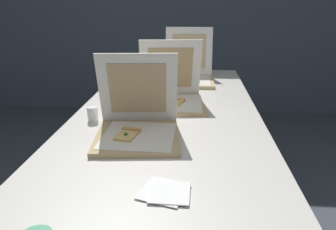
{
  "coord_description": "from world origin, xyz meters",
  "views": [
    {
      "loc": [
        0.13,
        -0.97,
        1.32
      ],
      "look_at": [
        0.02,
        0.46,
        0.8
      ],
      "focal_mm": 34.47,
      "sensor_mm": 36.0,
      "label": 1
    }
  ],
  "objects_px": {
    "cup_white_far": "(141,88)",
    "pizza_box_middle": "(172,96)",
    "pizza_box_front": "(137,126)",
    "cup_white_mid": "(118,105)",
    "pizza_box_back": "(189,74)",
    "table": "(167,122)",
    "cup_white_near_center": "(93,114)",
    "napkin_pile": "(167,191)"
  },
  "relations": [
    {
      "from": "cup_white_far",
      "to": "pizza_box_middle",
      "type": "bearing_deg",
      "value": -44.2
    },
    {
      "from": "pizza_box_front",
      "to": "cup_white_mid",
      "type": "bearing_deg",
      "value": 109.96
    },
    {
      "from": "pizza_box_back",
      "to": "cup_white_far",
      "type": "relative_size",
      "value": 5.92
    },
    {
      "from": "table",
      "to": "cup_white_far",
      "type": "bearing_deg",
      "value": 118.24
    },
    {
      "from": "cup_white_near_center",
      "to": "napkin_pile",
      "type": "bearing_deg",
      "value": -55.0
    },
    {
      "from": "napkin_pile",
      "to": "cup_white_far",
      "type": "bearing_deg",
      "value": 103.3
    },
    {
      "from": "table",
      "to": "pizza_box_back",
      "type": "relative_size",
      "value": 5.23
    },
    {
      "from": "table",
      "to": "pizza_box_back",
      "type": "bearing_deg",
      "value": 82.16
    },
    {
      "from": "pizza_box_back",
      "to": "napkin_pile",
      "type": "height_order",
      "value": "pizza_box_back"
    },
    {
      "from": "pizza_box_middle",
      "to": "napkin_pile",
      "type": "height_order",
      "value": "pizza_box_middle"
    },
    {
      "from": "table",
      "to": "cup_white_mid",
      "type": "distance_m",
      "value": 0.28
    },
    {
      "from": "pizza_box_back",
      "to": "cup_white_far",
      "type": "distance_m",
      "value": 0.47
    },
    {
      "from": "cup_white_near_center",
      "to": "napkin_pile",
      "type": "height_order",
      "value": "cup_white_near_center"
    },
    {
      "from": "pizza_box_front",
      "to": "table",
      "type": "bearing_deg",
      "value": 65.0
    },
    {
      "from": "table",
      "to": "pizza_box_back",
      "type": "distance_m",
      "value": 0.74
    },
    {
      "from": "cup_white_far",
      "to": "cup_white_mid",
      "type": "relative_size",
      "value": 1.0
    },
    {
      "from": "cup_white_far",
      "to": "cup_white_near_center",
      "type": "relative_size",
      "value": 1.0
    },
    {
      "from": "pizza_box_front",
      "to": "cup_white_near_center",
      "type": "height_order",
      "value": "pizza_box_front"
    },
    {
      "from": "pizza_box_back",
      "to": "cup_white_mid",
      "type": "bearing_deg",
      "value": -119.31
    },
    {
      "from": "table",
      "to": "cup_white_near_center",
      "type": "bearing_deg",
      "value": -161.05
    },
    {
      "from": "pizza_box_front",
      "to": "napkin_pile",
      "type": "xyz_separation_m",
      "value": [
        0.17,
        -0.42,
        -0.05
      ]
    },
    {
      "from": "pizza_box_back",
      "to": "cup_white_mid",
      "type": "relative_size",
      "value": 5.92
    },
    {
      "from": "table",
      "to": "cup_white_mid",
      "type": "bearing_deg",
      "value": 173.4
    },
    {
      "from": "pizza_box_back",
      "to": "cup_white_mid",
      "type": "height_order",
      "value": "pizza_box_back"
    },
    {
      "from": "pizza_box_middle",
      "to": "napkin_pile",
      "type": "relative_size",
      "value": 2.25
    },
    {
      "from": "table",
      "to": "pizza_box_middle",
      "type": "distance_m",
      "value": 0.19
    },
    {
      "from": "pizza_box_middle",
      "to": "napkin_pile",
      "type": "distance_m",
      "value": 0.89
    },
    {
      "from": "pizza_box_back",
      "to": "napkin_pile",
      "type": "xyz_separation_m",
      "value": [
        -0.04,
        -1.46,
        -0.05
      ]
    },
    {
      "from": "pizza_box_front",
      "to": "pizza_box_back",
      "type": "relative_size",
      "value": 0.9
    },
    {
      "from": "napkin_pile",
      "to": "pizza_box_middle",
      "type": "bearing_deg",
      "value": 92.9
    },
    {
      "from": "pizza_box_back",
      "to": "napkin_pile",
      "type": "relative_size",
      "value": 2.46
    },
    {
      "from": "pizza_box_back",
      "to": "cup_white_mid",
      "type": "distance_m",
      "value": 0.79
    },
    {
      "from": "cup_white_near_center",
      "to": "napkin_pile",
      "type": "distance_m",
      "value": 0.74
    },
    {
      "from": "cup_white_mid",
      "to": "pizza_box_front",
      "type": "bearing_deg",
      "value": -64.32
    },
    {
      "from": "table",
      "to": "pizza_box_front",
      "type": "height_order",
      "value": "pizza_box_front"
    },
    {
      "from": "pizza_box_front",
      "to": "napkin_pile",
      "type": "bearing_deg",
      "value": -74.36
    },
    {
      "from": "pizza_box_front",
      "to": "cup_white_far",
      "type": "distance_m",
      "value": 0.68
    },
    {
      "from": "table",
      "to": "pizza_box_middle",
      "type": "height_order",
      "value": "pizza_box_middle"
    },
    {
      "from": "table",
      "to": "pizza_box_front",
      "type": "distance_m",
      "value": 0.33
    },
    {
      "from": "pizza_box_middle",
      "to": "pizza_box_back",
      "type": "xyz_separation_m",
      "value": [
        0.09,
        0.57,
        0.0
      ]
    },
    {
      "from": "pizza_box_front",
      "to": "napkin_pile",
      "type": "relative_size",
      "value": 2.22
    },
    {
      "from": "table",
      "to": "cup_white_near_center",
      "type": "distance_m",
      "value": 0.39
    }
  ]
}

